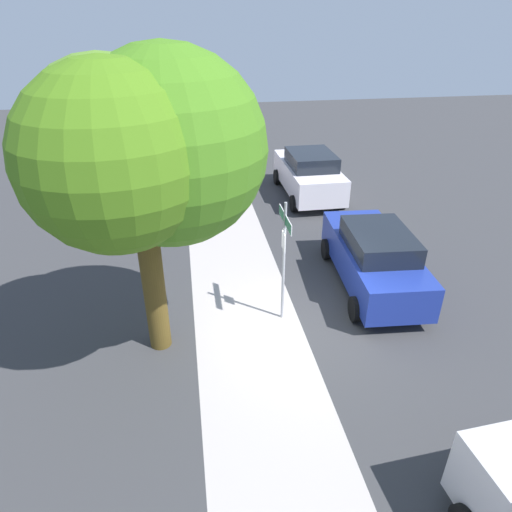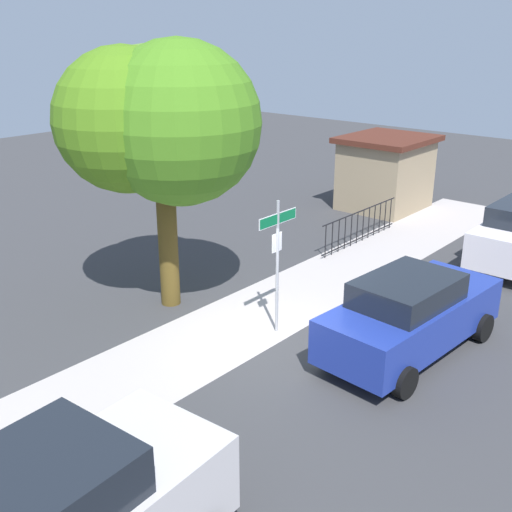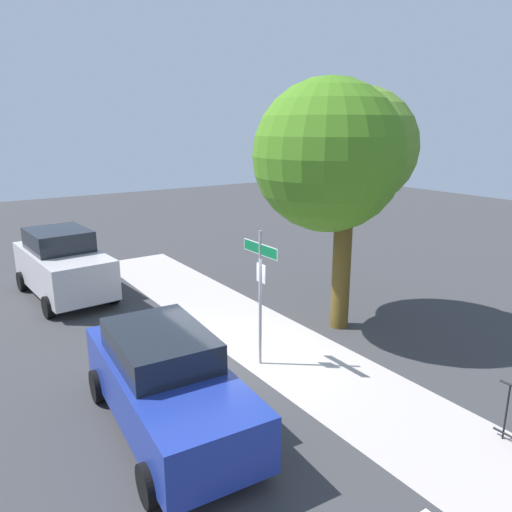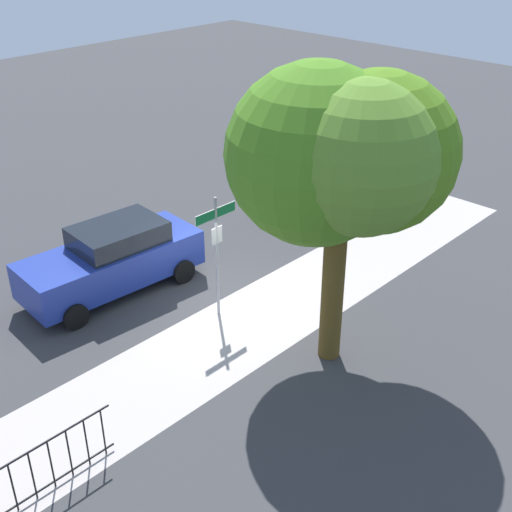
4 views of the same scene
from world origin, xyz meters
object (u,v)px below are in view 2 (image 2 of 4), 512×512
street_sign (277,246)px  car_blue (411,314)px  utility_shed (386,172)px  shade_tree (155,120)px

street_sign → car_blue: size_ratio=0.65×
utility_shed → shade_tree: bearing=-177.6°
car_blue → street_sign: bearing=115.3°
shade_tree → utility_shed: 12.03m
street_sign → shade_tree: 3.95m
shade_tree → street_sign: bearing=-74.6°
street_sign → car_blue: bearing=-68.9°
shade_tree → utility_shed: shade_tree is taller
car_blue → utility_shed: 11.51m
car_blue → utility_shed: utility_shed is taller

